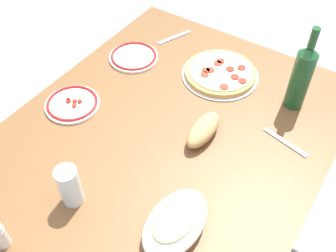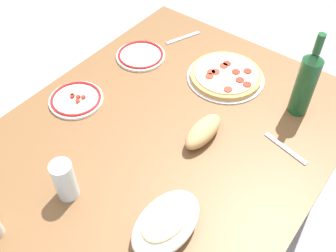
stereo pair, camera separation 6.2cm
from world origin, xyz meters
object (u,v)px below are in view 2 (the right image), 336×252
at_px(baked_pasta_dish, 166,222).
at_px(water_glass, 65,180).
at_px(pepperoni_pizza, 226,75).
at_px(bread_loaf, 203,132).
at_px(dining_table, 168,152).
at_px(wine_bottle, 306,82).
at_px(side_plate_far, 141,55).
at_px(side_plate_near, 76,99).

bearing_deg(baked_pasta_dish, water_glass, -74.51).
xyz_separation_m(pepperoni_pizza, bread_loaf, (0.31, 0.10, 0.02)).
height_order(dining_table, water_glass, water_glass).
relative_size(pepperoni_pizza, bread_loaf, 1.70).
xyz_separation_m(pepperoni_pizza, baked_pasta_dish, (0.66, 0.21, 0.03)).
height_order(wine_bottle, bread_loaf, wine_bottle).
xyz_separation_m(wine_bottle, bread_loaf, (0.32, -0.20, -0.10)).
height_order(dining_table, bread_loaf, bread_loaf).
xyz_separation_m(dining_table, bread_loaf, (-0.05, 0.11, 0.15)).
xyz_separation_m(dining_table, water_glass, (0.38, -0.09, 0.18)).
height_order(water_glass, side_plate_far, water_glass).
height_order(pepperoni_pizza, baked_pasta_dish, baked_pasta_dish).
relative_size(dining_table, baked_pasta_dish, 5.33).
bearing_deg(side_plate_near, baked_pasta_dish, 70.21).
relative_size(side_plate_near, side_plate_far, 0.99).
distance_m(wine_bottle, side_plate_far, 0.67).
xyz_separation_m(baked_pasta_dish, side_plate_far, (-0.56, -0.57, -0.03)).
bearing_deg(water_glass, dining_table, 167.18).
relative_size(wine_bottle, side_plate_far, 1.60).
xyz_separation_m(side_plate_near, bread_loaf, (-0.13, 0.48, 0.03)).
bearing_deg(side_plate_far, baked_pasta_dish, 45.35).
bearing_deg(bread_loaf, side_plate_far, -115.24).
xyz_separation_m(wine_bottle, side_plate_near, (0.45, -0.67, -0.13)).
bearing_deg(baked_pasta_dish, wine_bottle, 172.53).
distance_m(side_plate_far, bread_loaf, 0.51).
relative_size(side_plate_far, bread_loaf, 1.14).
distance_m(baked_pasta_dish, wine_bottle, 0.68).
height_order(pepperoni_pizza, wine_bottle, wine_bottle).
bearing_deg(pepperoni_pizza, bread_loaf, 18.23).
height_order(water_glass, bread_loaf, water_glass).
bearing_deg(side_plate_far, pepperoni_pizza, 105.72).
relative_size(baked_pasta_dish, side_plate_far, 1.18).
bearing_deg(baked_pasta_dish, bread_loaf, -162.38).
bearing_deg(side_plate_far, wine_bottle, 99.22).
bearing_deg(water_glass, side_plate_far, -158.07).
bearing_deg(water_glass, baked_pasta_dish, 105.49).
relative_size(dining_table, water_glass, 9.18).
xyz_separation_m(pepperoni_pizza, water_glass, (0.74, -0.09, 0.06)).
bearing_deg(wine_bottle, baked_pasta_dish, -7.47).
bearing_deg(side_plate_near, dining_table, 103.08).
bearing_deg(pepperoni_pizza, wine_bottle, 91.26).
bearing_deg(side_plate_far, dining_table, 52.67).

